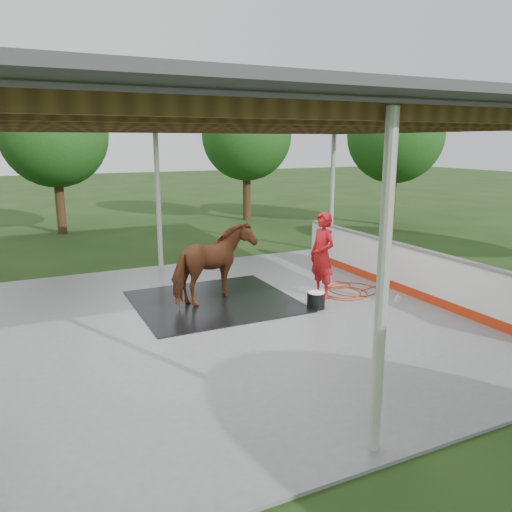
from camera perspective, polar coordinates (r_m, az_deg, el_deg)
name	(u,v)px	position (r m, az deg, el deg)	size (l,w,h in m)	color
ground	(223,323)	(10.09, -3.76, -7.65)	(100.00, 100.00, 0.00)	#1E3814
concrete_slab	(223,322)	(10.08, -3.76, -7.52)	(12.00, 10.00, 0.05)	slate
pavilion_structure	(220,118)	(9.45, -4.13, 15.46)	(12.60, 10.60, 4.05)	beige
dasher_board	(404,269)	(12.29, 16.51, -1.49)	(0.16, 8.00, 1.15)	red
tree_belt	(218,129)	(10.40, -4.41, 14.25)	(28.00, 28.00, 5.80)	#382314
rubber_mat	(214,301)	(11.23, -4.78, -5.17)	(3.41, 3.20, 0.03)	black
horse	(214,264)	(10.99, -4.86, -0.90)	(0.92, 2.01, 1.70)	brown
handler	(322,255)	(11.36, 7.58, 0.06)	(0.72, 0.47, 1.97)	red
wash_bucket	(316,300)	(10.81, 6.87, -5.00)	(0.38, 0.38, 0.35)	black
soap_bottle_a	(323,292)	(11.50, 7.62, -4.07)	(0.12, 0.12, 0.31)	silver
soap_bottle_b	(398,298)	(11.55, 15.89, -4.63)	(0.09, 0.10, 0.21)	#338CD8
hose_coil	(346,291)	(12.16, 10.27, -3.91)	(2.33, 1.52, 0.02)	#B2330C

